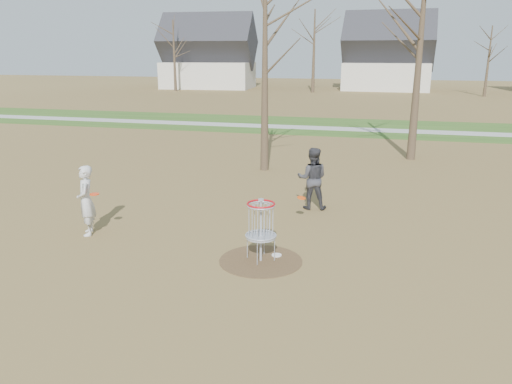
# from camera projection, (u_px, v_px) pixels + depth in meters

# --- Properties ---
(ground) EXTENTS (160.00, 160.00, 0.00)m
(ground) POSITION_uv_depth(u_px,v_px,m) (261.00, 261.00, 10.73)
(ground) COLOR brown
(ground) RESTS_ON ground
(green_band) EXTENTS (160.00, 8.00, 0.01)m
(green_band) POSITION_uv_depth(u_px,v_px,m) (345.00, 127.00, 30.29)
(green_band) COLOR #2D5119
(green_band) RESTS_ON ground
(footpath) EXTENTS (160.00, 1.50, 0.01)m
(footpath) POSITION_uv_depth(u_px,v_px,m) (344.00, 129.00, 29.36)
(footpath) COLOR #9E9E99
(footpath) RESTS_ON green_band
(dirt_circle) EXTENTS (1.80, 1.80, 0.01)m
(dirt_circle) POSITION_uv_depth(u_px,v_px,m) (261.00, 261.00, 10.73)
(dirt_circle) COLOR #47331E
(dirt_circle) RESTS_ON ground
(player_standing) EXTENTS (0.67, 0.75, 1.72)m
(player_standing) POSITION_uv_depth(u_px,v_px,m) (86.00, 201.00, 12.09)
(player_standing) COLOR silver
(player_standing) RESTS_ON ground
(player_throwing) EXTENTS (0.93, 0.77, 1.77)m
(player_throwing) POSITION_uv_depth(u_px,v_px,m) (312.00, 178.00, 14.13)
(player_throwing) COLOR #35343A
(player_throwing) RESTS_ON ground
(disc_grounded) EXTENTS (0.22, 0.22, 0.02)m
(disc_grounded) POSITION_uv_depth(u_px,v_px,m) (277.00, 255.00, 10.98)
(disc_grounded) COLOR white
(disc_grounded) RESTS_ON dirt_circle
(discs_in_play) EXTENTS (4.81, 2.47, 0.43)m
(discs_in_play) POSITION_uv_depth(u_px,v_px,m) (207.00, 196.00, 12.37)
(discs_in_play) COLOR #F94D0D
(discs_in_play) RESTS_ON ground
(disc_golf_basket) EXTENTS (0.64, 0.64, 1.35)m
(disc_golf_basket) POSITION_uv_depth(u_px,v_px,m) (261.00, 221.00, 10.48)
(disc_golf_basket) COLOR #9EA3AD
(disc_golf_basket) RESTS_ON ground
(bare_trees) EXTENTS (52.62, 44.98, 9.00)m
(bare_trees) POSITION_uv_depth(u_px,v_px,m) (385.00, 41.00, 42.20)
(bare_trees) COLOR #382B1E
(bare_trees) RESTS_ON ground
(houses_row) EXTENTS (56.51, 10.01, 7.26)m
(houses_row) POSITION_uv_depth(u_px,v_px,m) (408.00, 60.00, 57.70)
(houses_row) COLOR silver
(houses_row) RESTS_ON ground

